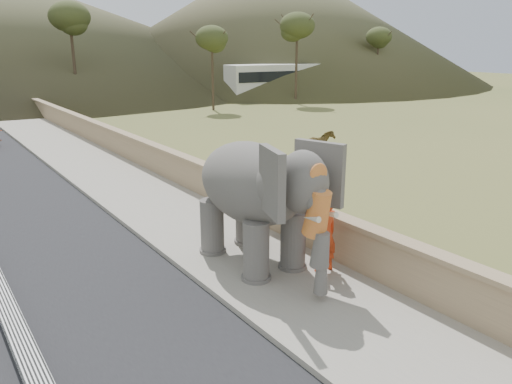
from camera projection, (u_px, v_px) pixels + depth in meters
ground at (401, 357)px, 8.10m from camera, size 160.00×160.00×0.00m
walkway at (151, 201)px, 15.93m from camera, size 3.00×120.00×0.15m
parapet at (196, 179)px, 16.70m from camera, size 0.30×120.00×1.10m
cow at (319, 144)px, 22.25m from camera, size 1.41×0.67×1.18m
distant_car at (225, 91)px, 45.91m from camera, size 4.28×1.84×1.44m
bus_white at (283, 81)px, 46.45m from camera, size 11.18×3.51×3.10m
bus_orange at (341, 79)px, 49.66m from camera, size 11.27×4.34×3.10m
hill_right at (271, 20)px, 66.44m from camera, size 56.00×56.00×16.00m
elephant_and_man at (252, 200)px, 11.03m from camera, size 2.26×3.96×2.86m
trees at (38, 61)px, 29.23m from camera, size 47.78×44.93×9.19m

